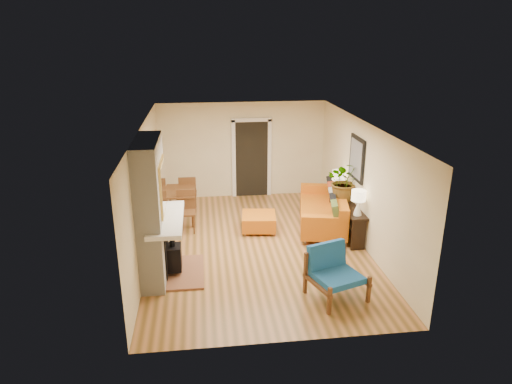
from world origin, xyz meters
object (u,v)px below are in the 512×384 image
ottoman (259,221)px  dining_table (184,196)px  blue_chair (333,269)px  houseplant (345,181)px  lamp_near (358,200)px  console_table (347,210)px  sofa (326,210)px  lamp_far (338,179)px

ottoman → dining_table: 1.93m
ottoman → blue_chair: bearing=-72.3°
dining_table → houseplant: houseplant is taller
blue_chair → lamp_near: lamp_near is taller
blue_chair → console_table: bearing=67.4°
blue_chair → dining_table: dining_table is taller
console_table → sofa: bearing=124.1°
blue_chair → lamp_near: bearing=60.1°
console_table → houseplant: size_ratio=2.00×
dining_table → houseplant: size_ratio=1.90×
blue_chair → console_table: size_ratio=0.58×
blue_chair → dining_table: 4.51m
ottoman → lamp_near: 2.37m
ottoman → dining_table: dining_table is taller
console_table → lamp_near: (0.00, -0.68, 0.49)m
console_table → lamp_far: (0.00, 0.74, 0.49)m
blue_chair → console_table: blue_chair is taller
dining_table → console_table: dining_table is taller
ottoman → console_table: 2.01m
console_table → houseplant: bearing=92.5°
sofa → lamp_near: lamp_near is taller
sofa → houseplant: bearing=-39.4°
ottoman → blue_chair: (0.91, -2.86, 0.26)m
lamp_near → houseplant: (-0.01, 0.90, 0.12)m
blue_chair → dining_table: size_ratio=0.61×
dining_table → houseplant: (3.63, -0.99, 0.57)m
sofa → blue_chair: 3.02m
lamp_near → dining_table: bearing=152.5°
ottoman → dining_table: bearing=154.9°
sofa → console_table: 0.62m
ottoman → lamp_far: lamp_far is taller
ottoman → dining_table: (-1.71, 0.80, 0.40)m
lamp_far → houseplant: houseplant is taller
sofa → blue_chair: size_ratio=2.31×
ottoman → houseplant: size_ratio=0.91×
lamp_near → houseplant: bearing=90.6°
console_table → lamp_far: size_ratio=3.43×
blue_chair → dining_table: (-2.63, 3.67, 0.14)m
lamp_far → console_table: bearing=-90.0°
dining_table → lamp_near: (3.64, -1.90, 0.44)m
lamp_near → ottoman: bearing=150.5°
ottoman → blue_chair: size_ratio=0.78×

